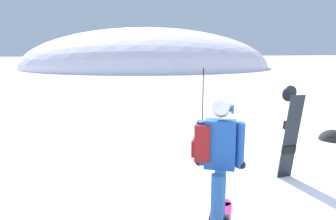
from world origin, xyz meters
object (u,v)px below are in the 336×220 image
(snowboarder_main, at_px, (217,161))
(piste_marker_near, at_px, (203,91))
(rock_dark, at_px, (333,140))
(spare_snowboard, at_px, (290,133))

(snowboarder_main, relative_size, piste_marker_near, 0.98)
(rock_dark, bearing_deg, piste_marker_near, 129.59)
(spare_snowboard, bearing_deg, snowboarder_main, -150.41)
(snowboarder_main, xyz_separation_m, spare_snowboard, (1.97, 1.12, -0.08))
(spare_snowboard, height_order, rock_dark, spare_snowboard)
(snowboarder_main, bearing_deg, piste_marker_near, 66.96)
(spare_snowboard, bearing_deg, piste_marker_near, 84.39)
(piste_marker_near, relative_size, rock_dark, 2.42)
(spare_snowboard, height_order, piste_marker_near, piste_marker_near)
(piste_marker_near, xyz_separation_m, rock_dark, (2.34, -2.83, -1.01))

